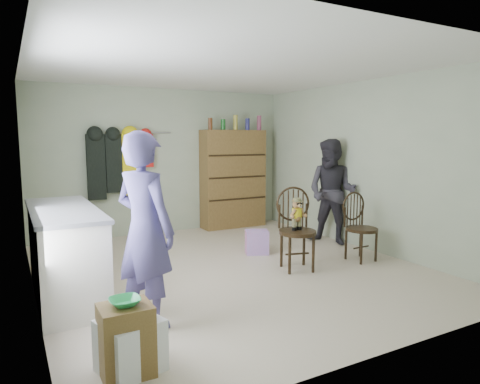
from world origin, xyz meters
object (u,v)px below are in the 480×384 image
counter (65,252)px  chair_front (296,222)px  dresser (233,179)px  chair_far (359,224)px

counter → chair_front: size_ratio=1.79×
chair_front → dresser: bearing=95.1°
counter → chair_front: 2.72m
counter → chair_front: chair_front is taller
chair_far → chair_front: bearing=174.0°
chair_front → chair_far: size_ratio=1.12×
dresser → chair_front: bearing=-100.8°
chair_far → dresser: bearing=98.3°
chair_front → chair_far: bearing=11.5°
chair_front → dresser: dresser is taller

